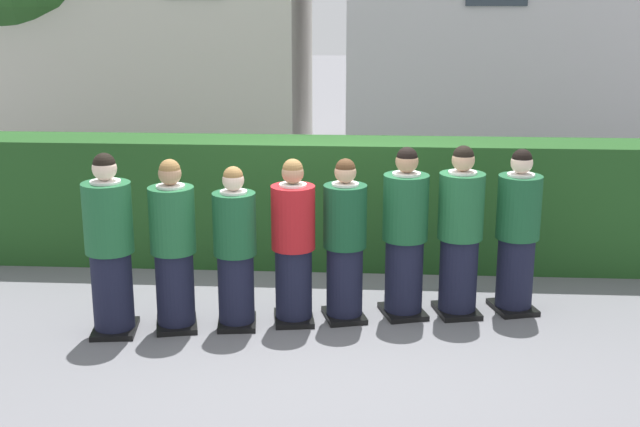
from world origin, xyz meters
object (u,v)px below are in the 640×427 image
(student_in_red_blazer, at_px, (293,246))
(student_front_row_7, at_px, (517,235))
(student_front_row_2, at_px, (235,252))
(student_front_row_6, at_px, (460,235))
(student_front_row_0, at_px, (110,249))
(student_front_row_1, at_px, (173,249))
(student_front_row_5, at_px, (405,237))
(student_front_row_4, at_px, (345,244))

(student_in_red_blazer, xyz_separation_m, student_front_row_7, (2.12, 0.42, 0.02))
(student_front_row_2, bearing_deg, student_front_row_6, 11.77)
(student_front_row_0, relative_size, student_front_row_1, 1.05)
(student_front_row_5, bearing_deg, student_front_row_6, 6.63)
(student_front_row_5, distance_m, student_front_row_7, 1.10)
(student_front_row_5, relative_size, student_front_row_7, 1.02)
(student_front_row_0, relative_size, student_front_row_6, 1.01)
(student_front_row_2, relative_size, student_front_row_5, 0.92)
(student_in_red_blazer, bearing_deg, student_front_row_2, -165.15)
(student_in_red_blazer, distance_m, student_front_row_5, 1.07)
(student_front_row_2, height_order, student_in_red_blazer, student_in_red_blazer)
(student_front_row_6, height_order, student_front_row_7, student_front_row_6)
(student_front_row_2, distance_m, student_front_row_6, 2.13)
(student_front_row_4, height_order, student_front_row_6, student_front_row_6)
(student_front_row_1, xyz_separation_m, student_front_row_7, (3.20, 0.64, 0.00))
(student_front_row_0, bearing_deg, student_front_row_2, 11.68)
(student_in_red_blazer, bearing_deg, student_front_row_4, 11.99)
(student_front_row_7, bearing_deg, student_front_row_0, -168.20)
(student_front_row_0, bearing_deg, student_front_row_7, 11.80)
(student_front_row_1, xyz_separation_m, student_in_red_blazer, (1.08, 0.22, -0.01))
(student_front_row_5, bearing_deg, student_front_row_2, -166.55)
(student_front_row_1, xyz_separation_m, student_front_row_5, (2.12, 0.46, 0.02))
(student_front_row_0, height_order, student_front_row_7, student_front_row_0)
(student_front_row_0, xyz_separation_m, student_front_row_6, (3.19, 0.66, -0.01))
(student_front_row_5, bearing_deg, student_in_red_blazer, -167.27)
(student_front_row_0, distance_m, student_front_row_6, 3.25)
(student_front_row_7, bearing_deg, student_front_row_4, -169.16)
(student_in_red_blazer, bearing_deg, student_front_row_0, -167.28)
(student_front_row_0, xyz_separation_m, student_in_red_blazer, (1.62, 0.37, -0.05))
(student_front_row_0, bearing_deg, student_front_row_4, 12.55)
(student_in_red_blazer, distance_m, student_front_row_6, 1.59)
(student_front_row_0, xyz_separation_m, student_front_row_5, (2.66, 0.60, -0.01))
(student_in_red_blazer, xyz_separation_m, student_front_row_6, (1.56, 0.30, 0.04))
(student_front_row_2, height_order, student_front_row_7, student_front_row_7)
(student_front_row_4, xyz_separation_m, student_front_row_5, (0.56, 0.13, 0.04))
(student_front_row_2, bearing_deg, student_front_row_0, -168.32)
(student_front_row_2, distance_m, student_in_red_blazer, 0.54)
(student_in_red_blazer, height_order, student_front_row_7, student_front_row_7)
(student_front_row_5, bearing_deg, student_front_row_4, -166.64)
(student_in_red_blazer, relative_size, student_front_row_7, 0.98)
(student_front_row_2, distance_m, student_front_row_4, 1.03)
(student_front_row_5, bearing_deg, student_front_row_1, -167.86)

